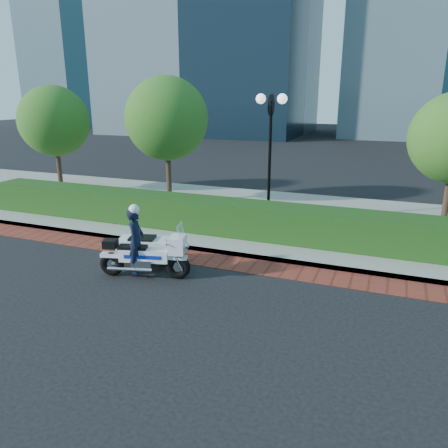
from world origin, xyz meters
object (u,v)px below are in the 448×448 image
at_px(tree_b, 167,119).
at_px(police_motorcycle, 144,248).
at_px(tree_a, 54,121).
at_px(lamppost, 270,139).

distance_m(tree_b, police_motorcycle, 7.45).
xyz_separation_m(tree_b, police_motorcycle, (2.73, -6.34, -2.80)).
relative_size(tree_a, tree_b, 0.94).
distance_m(tree_a, police_motorcycle, 10.71).
bearing_deg(police_motorcycle, tree_b, 98.27).
xyz_separation_m(lamppost, tree_a, (-10.00, 1.30, 0.26)).
bearing_deg(tree_b, lamppost, -16.11).
height_order(tree_a, tree_b, tree_b).
bearing_deg(tree_b, tree_a, 180.00).
bearing_deg(tree_a, lamppost, -7.41).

